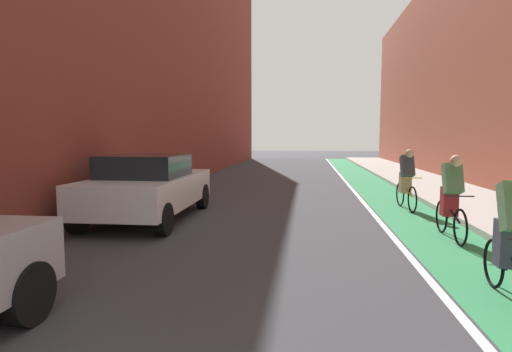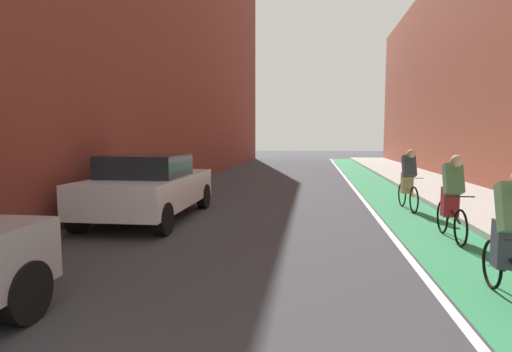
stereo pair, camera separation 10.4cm
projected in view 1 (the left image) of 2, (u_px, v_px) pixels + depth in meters
ground_plane at (288, 189)px, 15.33m from camera, size 87.51×87.51×0.00m
bike_lane_paint at (370, 184)px, 16.90m from camera, size 1.60×39.78×0.00m
lane_divider_stripe at (348, 184)px, 17.01m from camera, size 0.12×39.78×0.00m
sidewalk_right at (427, 183)px, 16.62m from camera, size 2.86×39.78×0.14m
building_facade_left at (152, 5)px, 17.31m from camera, size 4.15×39.78×14.95m
building_facade_right at (481, 63)px, 17.79m from camera, size 2.40×35.78×10.30m
parked_sedan_white at (148, 186)px, 9.65m from camera, size 2.05×4.29×1.53m
cyclist_mid at (451, 197)px, 7.80m from camera, size 0.48×1.72×1.62m
cyclist_trailing at (406, 178)px, 11.02m from camera, size 0.48×1.73×1.62m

